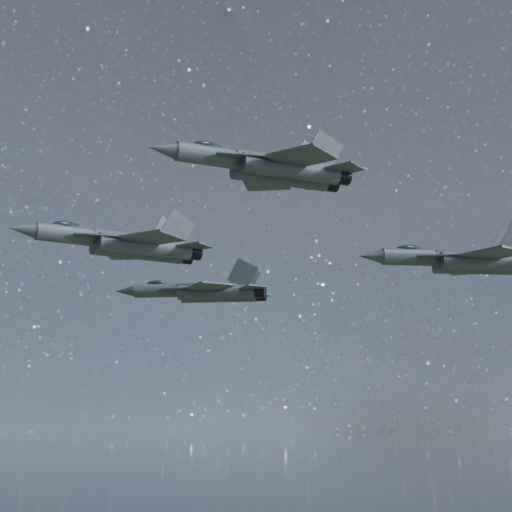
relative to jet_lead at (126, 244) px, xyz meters
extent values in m
cylinder|color=#31383D|center=(-4.57, -1.07, 0.25)|extent=(8.44, 3.58, 1.74)
cone|color=#31383D|center=(-9.79, -2.29, 0.25)|extent=(2.96, 2.13, 1.56)
ellipsoid|color=black|center=(-5.88, -1.38, 1.09)|extent=(2.85, 1.75, 0.86)
cube|color=#31383D|center=(1.08, 0.25, 0.19)|extent=(9.29, 3.72, 1.45)
cylinder|color=#31383D|center=(1.77, -0.73, -0.31)|extent=(9.52, 3.83, 1.74)
cylinder|color=#31383D|center=(1.26, 1.44, -0.31)|extent=(9.52, 3.83, 1.74)
cylinder|color=black|center=(6.77, 0.44, -0.31)|extent=(1.78, 1.90, 1.61)
cylinder|color=black|center=(6.26, 2.61, -0.31)|extent=(1.78, 1.90, 1.61)
cube|color=#31383D|center=(-2.27, -2.08, 0.12)|extent=(5.85, 1.45, 0.13)
cube|color=#31383D|center=(-2.96, 0.85, 0.12)|extent=(5.80, 3.50, 0.13)
cube|color=#31383D|center=(2.16, -3.39, -0.08)|extent=(6.39, 6.39, 0.22)
cube|color=#31383D|center=(0.43, 4.00, -0.08)|extent=(5.56, 5.91, 0.22)
cube|color=#31383D|center=(6.66, -1.08, -0.08)|extent=(3.78, 3.79, 0.17)
cube|color=#31383D|center=(5.49, 3.92, -0.08)|extent=(3.26, 3.41, 0.17)
cube|color=#31383D|center=(4.98, -0.27, 1.81)|extent=(3.87, 0.75, 3.97)
cube|color=#31383D|center=(4.35, 2.45, 1.81)|extent=(3.75, 1.36, 3.97)
cylinder|color=#31383D|center=(5.58, 9.04, -2.81)|extent=(7.45, 4.12, 1.56)
cone|color=#31383D|center=(1.12, 10.77, -2.81)|extent=(2.74, 2.17, 1.40)
ellipsoid|color=black|center=(4.47, 9.47, -2.06)|extent=(2.59, 1.83, 0.77)
cube|color=#31383D|center=(10.42, 7.16, -2.86)|extent=(8.17, 4.35, 1.30)
cylinder|color=#31383D|center=(10.43, 6.09, -3.31)|extent=(8.38, 4.48, 1.56)
cylinder|color=#31383D|center=(11.15, 7.95, -3.31)|extent=(8.38, 4.48, 1.56)
cylinder|color=black|center=(14.71, 4.43, -3.31)|extent=(1.73, 1.81, 1.44)
cylinder|color=black|center=(15.43, 6.29, -3.31)|extent=(1.73, 1.81, 1.44)
cube|color=#31383D|center=(6.77, 7.13, -2.93)|extent=(4.98, 3.69, 0.12)
cube|color=#31383D|center=(7.74, 9.64, -2.93)|extent=(5.30, 2.00, 0.12)
cube|color=#31383D|center=(9.38, 3.93, -3.11)|extent=(4.53, 4.93, 0.20)
cube|color=#31383D|center=(11.83, 10.25, -3.11)|extent=(5.71, 5.61, 0.20)
cube|color=#31383D|center=(13.87, 3.37, -3.11)|extent=(2.65, 2.82, 0.15)
cube|color=#31383D|center=(15.53, 7.64, -3.11)|extent=(3.38, 3.35, 0.15)
cube|color=#31383D|center=(13.04, 4.81, -1.42)|extent=(3.19, 1.66, 3.55)
cube|color=#31383D|center=(13.94, 7.14, -1.42)|extent=(3.38, 1.14, 3.55)
cylinder|color=#31383D|center=(4.13, -24.05, 0.99)|extent=(6.82, 2.35, 1.41)
cone|color=#31383D|center=(-0.16, -24.67, 0.99)|extent=(2.33, 1.56, 1.27)
ellipsoid|color=black|center=(3.06, -24.21, 1.67)|extent=(2.27, 1.25, 0.70)
cube|color=#31383D|center=(8.79, -23.38, 0.95)|extent=(7.53, 2.40, 1.18)
cylinder|color=#31383D|center=(9.27, -24.22, 0.54)|extent=(7.72, 2.48, 1.41)
cylinder|color=#31383D|center=(9.02, -22.43, 0.54)|extent=(7.72, 2.48, 1.41)
cylinder|color=black|center=(13.39, -23.63, 0.54)|extent=(1.35, 1.46, 1.30)
cylinder|color=black|center=(13.13, -21.84, 0.54)|extent=(1.35, 1.46, 1.30)
cube|color=#31383D|center=(5.92, -25.03, 0.89)|extent=(4.75, 1.22, 0.11)
cube|color=#31383D|center=(5.57, -22.61, 0.89)|extent=(4.77, 2.48, 0.11)
cube|color=#31383D|center=(9.40, -26.40, 0.72)|extent=(5.13, 5.19, 0.18)
cube|color=#31383D|center=(8.53, -20.31, 0.72)|extent=(4.71, 4.94, 0.18)
cube|color=#31383D|center=(13.20, -24.85, 0.72)|extent=(3.03, 3.06, 0.14)
cube|color=#31383D|center=(12.61, -20.73, 0.72)|extent=(2.77, 2.87, 0.14)
cube|color=#31383D|center=(11.90, -24.08, 2.26)|extent=(3.15, 0.52, 3.22)
cube|color=#31383D|center=(11.58, -21.84, 2.26)|extent=(3.10, 0.84, 3.22)
cylinder|color=#31383D|center=(28.79, -6.25, -1.02)|extent=(8.28, 3.08, 1.71)
cone|color=#31383D|center=(23.61, -5.35, -1.02)|extent=(2.86, 1.97, 1.53)
ellipsoid|color=black|center=(27.49, -6.03, -0.20)|extent=(2.77, 1.58, 0.84)
cube|color=#31383D|center=(34.40, -7.24, -1.07)|extent=(9.14, 3.17, 1.42)
cylinder|color=#31383D|center=(34.65, -8.39, -1.57)|extent=(9.36, 3.27, 1.71)
cylinder|color=#31383D|center=(35.03, -6.23, -1.57)|extent=(9.36, 3.27, 1.71)
cube|color=#31383D|center=(30.48, -8.05, -1.15)|extent=(5.75, 3.16, 0.13)
cube|color=#31383D|center=(30.99, -5.14, -1.15)|extent=(5.72, 1.31, 0.13)
cube|color=#31383D|center=(33.98, -10.95, -1.35)|extent=(5.63, 5.93, 0.22)
cube|color=#31383D|center=(35.26, -3.60, -1.35)|extent=(6.25, 6.29, 0.22)
cube|color=#31383D|center=(38.20, -6.51, 0.52)|extent=(3.82, 0.66, 3.90)
camera|label=1|loc=(-7.28, -75.62, -18.04)|focal=55.00mm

